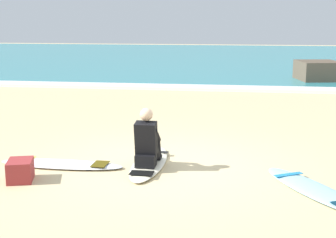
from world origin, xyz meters
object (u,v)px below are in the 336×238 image
at_px(surfboard_main, 149,163).
at_px(surfboard_spare_near, 61,164).
at_px(surfboard_spare_far, 313,189).
at_px(surfer_seated, 147,143).
at_px(beach_bag, 20,170).

distance_m(surfboard_main, surfboard_spare_near, 1.48).
xyz_separation_m(surfboard_spare_near, surfboard_spare_far, (3.99, -0.64, -0.00)).
height_order(surfer_seated, surfboard_spare_near, surfer_seated).
xyz_separation_m(surfboard_main, beach_bag, (-1.79, -1.07, 0.12)).
bearing_deg(beach_bag, surfboard_main, 30.84).
relative_size(surfboard_main, surfer_seated, 2.18).
distance_m(surfboard_main, surfer_seated, 0.45).
bearing_deg(surfboard_spare_far, beach_bag, -177.99).
relative_size(surfboard_spare_far, beach_bag, 4.38).
distance_m(surfer_seated, surfboard_spare_near, 1.51).
height_order(surfboard_main, beach_bag, beach_bag).
distance_m(surfboard_spare_far, beach_bag, 4.34).
height_order(surfboard_spare_near, beach_bag, beach_bag).
bearing_deg(surfboard_main, surfer_seated, -89.54).
bearing_deg(surfboard_main, surfboard_spare_near, -169.16).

